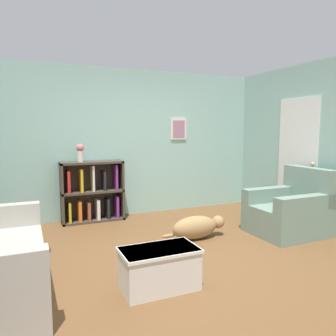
{
  "coord_description": "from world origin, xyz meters",
  "views": [
    {
      "loc": [
        -1.68,
        -3.43,
        1.55
      ],
      "look_at": [
        0.0,
        0.4,
        1.05
      ],
      "focal_mm": 35.0,
      "sensor_mm": 36.0,
      "label": 1
    }
  ],
  "objects_px": {
    "recliner_chair": "(290,211)",
    "dog": "(197,227)",
    "coffee_table": "(159,267)",
    "vase": "(80,152)",
    "bookshelf": "(92,193)"
  },
  "relations": [
    {
      "from": "recliner_chair",
      "to": "dog",
      "type": "height_order",
      "value": "recliner_chair"
    },
    {
      "from": "coffee_table",
      "to": "vase",
      "type": "relative_size",
      "value": 2.53
    },
    {
      "from": "vase",
      "to": "coffee_table",
      "type": "bearing_deg",
      "value": -83.14
    },
    {
      "from": "dog",
      "to": "vase",
      "type": "xyz_separation_m",
      "value": [
        -1.36,
        1.49,
        1.02
      ]
    },
    {
      "from": "coffee_table",
      "to": "vase",
      "type": "distance_m",
      "value": 2.83
    },
    {
      "from": "bookshelf",
      "to": "vase",
      "type": "height_order",
      "value": "vase"
    },
    {
      "from": "coffee_table",
      "to": "dog",
      "type": "relative_size",
      "value": 0.78
    },
    {
      "from": "recliner_chair",
      "to": "coffee_table",
      "type": "bearing_deg",
      "value": -161.67
    },
    {
      "from": "bookshelf",
      "to": "vase",
      "type": "bearing_deg",
      "value": -173.46
    },
    {
      "from": "dog",
      "to": "vase",
      "type": "distance_m",
      "value": 2.26
    },
    {
      "from": "recliner_chair",
      "to": "dog",
      "type": "bearing_deg",
      "value": 166.25
    },
    {
      "from": "dog",
      "to": "vase",
      "type": "bearing_deg",
      "value": 132.31
    },
    {
      "from": "bookshelf",
      "to": "dog",
      "type": "height_order",
      "value": "bookshelf"
    },
    {
      "from": "coffee_table",
      "to": "bookshelf",
      "type": "bearing_deg",
      "value": 92.91
    },
    {
      "from": "bookshelf",
      "to": "dog",
      "type": "distance_m",
      "value": 1.94
    }
  ]
}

